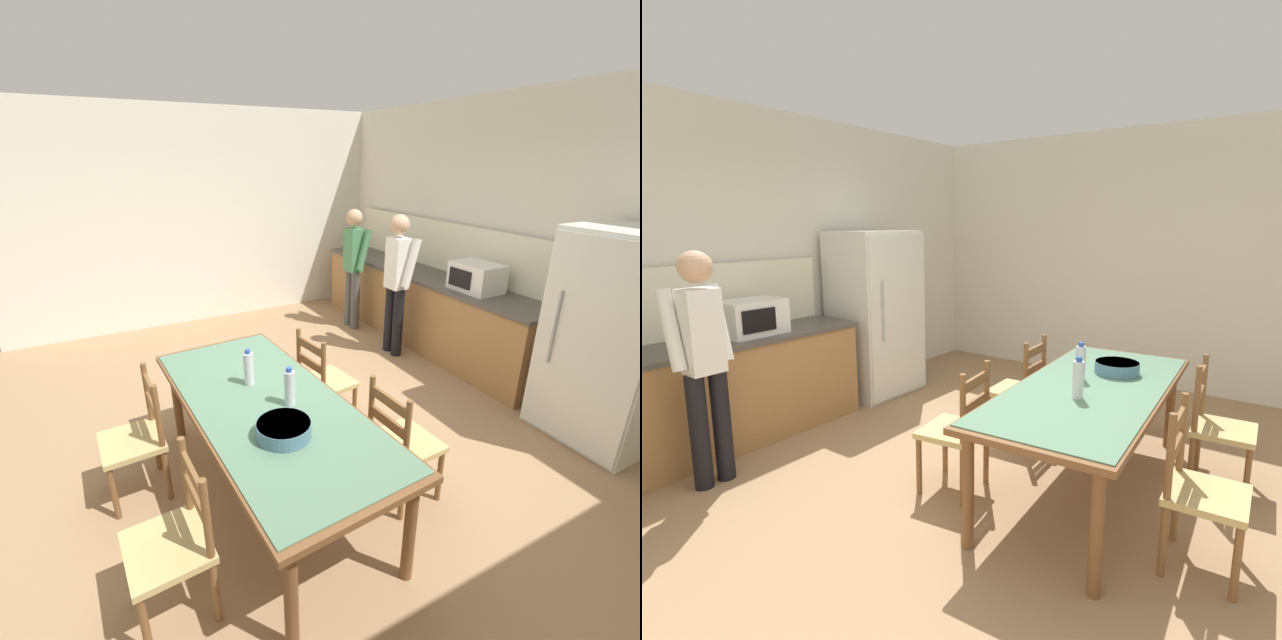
# 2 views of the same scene
# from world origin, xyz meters

# --- Properties ---
(ground_plane) EXTENTS (8.32, 8.32, 0.00)m
(ground_plane) POSITION_xyz_m (0.00, 0.00, 0.00)
(ground_plane) COLOR #9E7A56
(wall_back) EXTENTS (6.52, 0.12, 2.90)m
(wall_back) POSITION_xyz_m (0.00, 2.66, 1.45)
(wall_back) COLOR silver
(wall_back) RESTS_ON ground
(wall_right) EXTENTS (0.12, 5.20, 2.90)m
(wall_right) POSITION_xyz_m (3.26, 0.00, 1.45)
(wall_right) COLOR silver
(wall_right) RESTS_ON ground
(kitchen_counter) EXTENTS (3.59, 0.66, 0.91)m
(kitchen_counter) POSITION_xyz_m (-1.12, 2.23, 0.46)
(kitchen_counter) COLOR #9E7042
(kitchen_counter) RESTS_ON ground
(refrigerator) EXTENTS (0.85, 0.73, 1.77)m
(refrigerator) POSITION_xyz_m (1.20, 2.19, 0.89)
(refrigerator) COLOR silver
(refrigerator) RESTS_ON ground
(microwave) EXTENTS (0.50, 0.39, 0.30)m
(microwave) POSITION_xyz_m (-0.25, 2.21, 1.06)
(microwave) COLOR white
(microwave) RESTS_ON kitchen_counter
(dining_table) EXTENTS (2.28, 1.09, 0.75)m
(dining_table) POSITION_xyz_m (0.56, -0.52, 0.68)
(dining_table) COLOR brown
(dining_table) RESTS_ON ground
(bottle_near_centre) EXTENTS (0.07, 0.07, 0.27)m
(bottle_near_centre) POSITION_xyz_m (0.29, -0.54, 0.88)
(bottle_near_centre) COLOR silver
(bottle_near_centre) RESTS_ON dining_table
(bottle_off_centre) EXTENTS (0.07, 0.07, 0.27)m
(bottle_off_centre) POSITION_xyz_m (0.67, -0.39, 0.88)
(bottle_off_centre) COLOR silver
(bottle_off_centre) RESTS_ON dining_table
(serving_bowl) EXTENTS (0.32, 0.32, 0.09)m
(serving_bowl) POSITION_xyz_m (0.96, -0.56, 0.80)
(serving_bowl) COLOR slate
(serving_bowl) RESTS_ON dining_table
(chair_side_near_left) EXTENTS (0.44, 0.42, 0.91)m
(chair_side_near_left) POSITION_xyz_m (0.12, -1.31, 0.44)
(chair_side_near_left) COLOR brown
(chair_side_near_left) RESTS_ON ground
(chair_side_far_left) EXTENTS (0.47, 0.45, 0.91)m
(chair_side_far_left) POSITION_xyz_m (0.01, 0.21, 0.44)
(chair_side_far_left) COLOR brown
(chair_side_far_left) RESTS_ON ground
(chair_side_far_right) EXTENTS (0.44, 0.42, 0.91)m
(chair_side_far_right) POSITION_xyz_m (1.01, 0.28, 0.44)
(chair_side_far_right) COLOR brown
(chair_side_far_right) RESTS_ON ground
(chair_side_near_right) EXTENTS (0.45, 0.43, 0.91)m
(chair_side_near_right) POSITION_xyz_m (1.12, -1.24, 0.44)
(chair_side_near_right) COLOR brown
(chair_side_near_right) RESTS_ON ground
(person_at_counter) EXTENTS (0.42, 0.29, 1.67)m
(person_at_counter) POSITION_xyz_m (-0.94, 1.69, 0.94)
(person_at_counter) COLOR black
(person_at_counter) RESTS_ON ground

